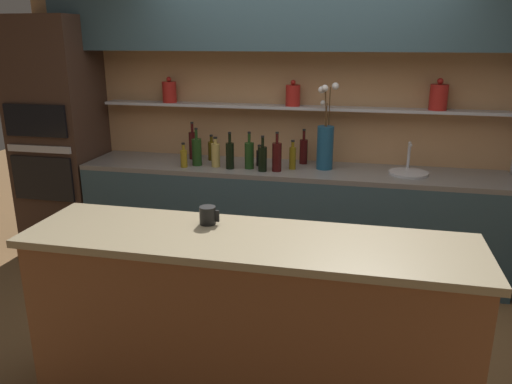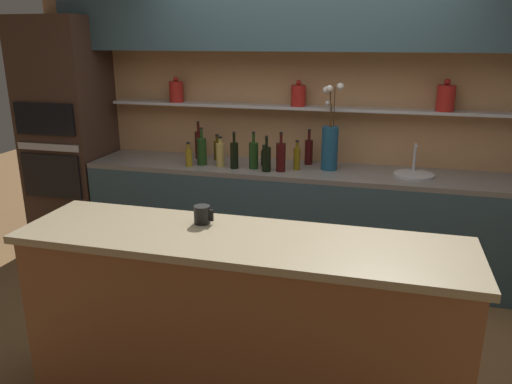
# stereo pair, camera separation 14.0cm
# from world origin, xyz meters

# --- Properties ---
(ground_plane) EXTENTS (12.00, 12.00, 0.00)m
(ground_plane) POSITION_xyz_m (0.00, 0.00, 0.00)
(ground_plane) COLOR brown
(back_wall_unit) EXTENTS (5.20, 0.44, 2.60)m
(back_wall_unit) POSITION_xyz_m (-0.00, 1.53, 1.55)
(back_wall_unit) COLOR tan
(back_wall_unit) RESTS_ON ground_plane
(back_counter_unit) EXTENTS (3.61, 0.62, 0.92)m
(back_counter_unit) POSITION_xyz_m (-0.07, 1.24, 0.46)
(back_counter_unit) COLOR #334C56
(back_counter_unit) RESTS_ON ground_plane
(island_counter) EXTENTS (2.33, 0.61, 1.02)m
(island_counter) POSITION_xyz_m (0.00, -0.59, 0.51)
(island_counter) COLOR brown
(island_counter) RESTS_ON ground_plane
(oven_tower) EXTENTS (0.70, 0.64, 2.18)m
(oven_tower) POSITION_xyz_m (-2.25, 1.24, 1.09)
(oven_tower) COLOR #3D281E
(oven_tower) RESTS_ON ground_plane
(flower_vase) EXTENTS (0.16, 0.15, 0.72)m
(flower_vase) POSITION_xyz_m (0.22, 1.27, 1.14)
(flower_vase) COLOR navy
(flower_vase) RESTS_ON back_counter_unit
(sink_fixture) EXTENTS (0.32, 0.32, 0.25)m
(sink_fixture) POSITION_xyz_m (0.91, 1.25, 0.94)
(sink_fixture) COLOR #B7B7BC
(sink_fixture) RESTS_ON back_counter_unit
(bottle_oil_0) EXTENTS (0.06, 0.06, 0.25)m
(bottle_oil_0) POSITION_xyz_m (-0.04, 1.20, 1.02)
(bottle_oil_0) COLOR brown
(bottle_oil_0) RESTS_ON back_counter_unit
(bottle_spirit_1) EXTENTS (0.07, 0.07, 0.26)m
(bottle_spirit_1) POSITION_xyz_m (-0.70, 1.14, 1.03)
(bottle_spirit_1) COLOR tan
(bottle_spirit_1) RESTS_ON back_counter_unit
(bottle_oil_2) EXTENTS (0.06, 0.06, 0.23)m
(bottle_oil_2) POSITION_xyz_m (-0.80, 1.37, 1.01)
(bottle_oil_2) COLOR #47380A
(bottle_oil_2) RESTS_ON back_counter_unit
(bottle_wine_3) EXTENTS (0.07, 0.07, 0.31)m
(bottle_wine_3) POSITION_xyz_m (0.03, 1.42, 1.04)
(bottle_wine_3) COLOR #380C0C
(bottle_wine_3) RESTS_ON back_counter_unit
(bottle_wine_4) EXTENTS (0.07, 0.07, 0.34)m
(bottle_wine_4) POSITION_xyz_m (-0.98, 1.38, 1.05)
(bottle_wine_4) COLOR #380C0C
(bottle_wine_4) RESTS_ON back_counter_unit
(bottle_sauce_5) EXTENTS (0.05, 0.05, 0.19)m
(bottle_sauce_5) POSITION_xyz_m (-0.33, 1.25, 1.00)
(bottle_sauce_5) COLOR black
(bottle_sauce_5) RESTS_ON back_counter_unit
(bottle_wine_6) EXTENTS (0.07, 0.07, 0.31)m
(bottle_wine_6) POSITION_xyz_m (-0.56, 1.10, 1.04)
(bottle_wine_6) COLOR black
(bottle_wine_6) RESTS_ON back_counter_unit
(bottle_oil_7) EXTENTS (0.06, 0.06, 0.21)m
(bottle_oil_7) POSITION_xyz_m (-0.96, 1.07, 1.00)
(bottle_oil_7) COLOR olive
(bottle_oil_7) RESTS_ON back_counter_unit
(bottle_wine_8) EXTENTS (0.08, 0.08, 0.33)m
(bottle_wine_8) POSITION_xyz_m (-0.87, 1.15, 1.04)
(bottle_wine_8) COLOR #193814
(bottle_wine_8) RESTS_ON back_counter_unit
(bottle_wine_9) EXTENTS (0.08, 0.08, 0.32)m
(bottle_wine_9) POSITION_xyz_m (-0.40, 1.14, 1.04)
(bottle_wine_9) COLOR #193814
(bottle_wine_9) RESTS_ON back_counter_unit
(bottle_wine_10) EXTENTS (0.08, 0.08, 0.33)m
(bottle_wine_10) POSITION_xyz_m (-0.16, 1.11, 1.04)
(bottle_wine_10) COLOR #380C0C
(bottle_wine_10) RESTS_ON back_counter_unit
(bottle_wine_11) EXTENTS (0.07, 0.07, 0.30)m
(bottle_wine_11) POSITION_xyz_m (-0.27, 1.08, 1.03)
(bottle_wine_11) COLOR black
(bottle_wine_11) RESTS_ON back_counter_unit
(coffee_mug) EXTENTS (0.11, 0.09, 0.10)m
(coffee_mug) POSITION_xyz_m (-0.25, -0.45, 1.07)
(coffee_mug) COLOR black
(coffee_mug) RESTS_ON island_counter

